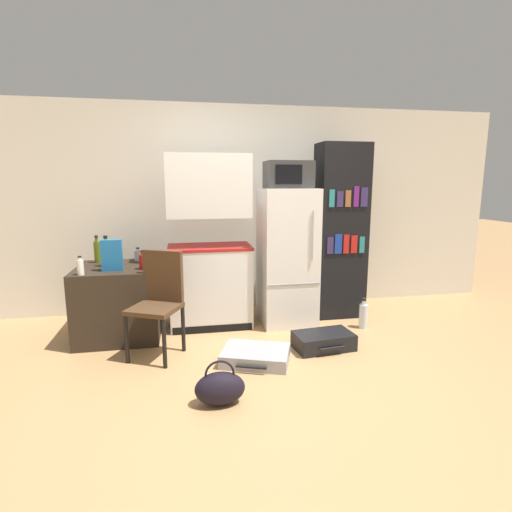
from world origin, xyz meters
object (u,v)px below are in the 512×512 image
(bottle_clear_short, at_px, (138,255))
(suitcase_small_flat, at_px, (323,341))
(microwave, at_px, (288,175))
(side_table, at_px, (119,301))
(kitchen_hutch, at_px, (210,249))
(cereal_box, at_px, (112,255))
(refrigerator, at_px, (287,257))
(bottle_green_tall, at_px, (106,254))
(chair, at_px, (159,295))
(handbag, at_px, (220,388))
(bottle_olive_oil, at_px, (97,251))
(bottle_milk_white, at_px, (80,267))
(bookshelf, at_px, (340,232))
(bottle_ketchup_red, at_px, (144,261))
(bottle_amber_beer, at_px, (151,261))
(water_bottle_front, at_px, (363,315))
(suitcase_large_flat, at_px, (256,356))

(bottle_clear_short, bearing_deg, suitcase_small_flat, -29.23)
(microwave, bearing_deg, side_table, -177.05)
(kitchen_hutch, relative_size, cereal_box, 6.17)
(side_table, relative_size, refrigerator, 0.54)
(side_table, xyz_separation_m, bottle_green_tall, (-0.10, 0.02, 0.50))
(side_table, bearing_deg, suitcase_small_flat, -20.13)
(refrigerator, relative_size, cereal_box, 5.00)
(chair, distance_m, handbag, 1.16)
(bottle_olive_oil, bearing_deg, bottle_milk_white, -94.02)
(bookshelf, height_order, suitcase_small_flat, bookshelf)
(refrigerator, bearing_deg, bottle_ketchup_red, -169.73)
(bottle_ketchup_red, bearing_deg, cereal_box, -177.62)
(bottle_amber_beer, distance_m, chair, 0.51)
(microwave, bearing_deg, bottle_milk_white, -168.37)
(bottle_clear_short, bearing_deg, cereal_box, -111.94)
(kitchen_hutch, distance_m, bottle_amber_beer, 0.65)
(bottle_green_tall, bearing_deg, bookshelf, 4.39)
(microwave, xyz_separation_m, cereal_box, (-1.80, -0.28, -0.76))
(refrigerator, xyz_separation_m, handbag, (-0.91, -1.59, -0.62))
(bottle_olive_oil, relative_size, suitcase_small_flat, 0.50)
(microwave, distance_m, suitcase_small_flat, 1.77)
(bottle_milk_white, relative_size, water_bottle_front, 0.53)
(bookshelf, bearing_deg, kitchen_hutch, -177.35)
(kitchen_hutch, relative_size, bookshelf, 0.93)
(suitcase_small_flat, bearing_deg, suitcase_large_flat, -172.98)
(bottle_clear_short, height_order, bottle_olive_oil, bottle_olive_oil)
(bottle_clear_short, xyz_separation_m, chair, (0.25, -0.80, -0.23))
(refrigerator, bearing_deg, bottle_olive_oil, 175.92)
(bottle_green_tall, height_order, suitcase_small_flat, bottle_green_tall)
(microwave, bearing_deg, bottle_clear_short, 173.50)
(side_table, height_order, microwave, microwave)
(bottle_amber_beer, relative_size, bottle_olive_oil, 0.50)
(bookshelf, distance_m, chair, 2.20)
(kitchen_hutch, relative_size, bottle_ketchup_red, 9.92)
(bottle_green_tall, distance_m, handbag, 1.95)
(bottle_ketchup_red, xyz_separation_m, water_bottle_front, (2.28, -0.09, -0.67))
(microwave, bearing_deg, refrigerator, 73.47)
(handbag, xyz_separation_m, water_bottle_front, (1.68, 1.23, 0.02))
(bottle_clear_short, bearing_deg, kitchen_hutch, -9.83)
(bookshelf, distance_m, handbag, 2.48)
(kitchen_hutch, distance_m, bookshelf, 1.52)
(side_table, relative_size, microwave, 1.67)
(side_table, distance_m, water_bottle_front, 2.58)
(handbag, bearing_deg, bottle_amber_beer, 110.98)
(bookshelf, xyz_separation_m, bottle_milk_white, (-2.72, -0.55, -0.19))
(bottle_clear_short, xyz_separation_m, suitcase_small_flat, (1.77, -0.99, -0.71))
(kitchen_hutch, distance_m, chair, 0.89)
(bottle_amber_beer, bearing_deg, kitchen_hutch, 20.01)
(side_table, xyz_separation_m, bottle_olive_oil, (-0.23, 0.24, 0.49))
(bottle_green_tall, bearing_deg, bottle_clear_short, 43.21)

